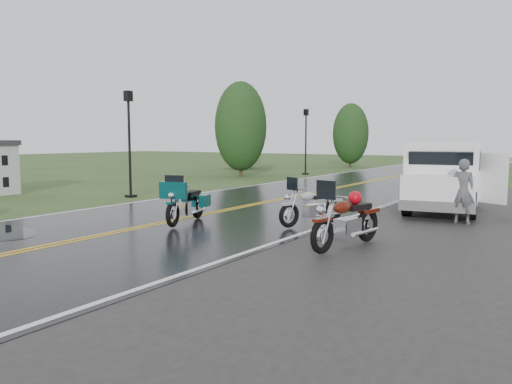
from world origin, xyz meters
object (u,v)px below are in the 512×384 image
van_white (408,179)px  person_at_van (463,192)px  lamp_post_far_left (306,142)px  motorcycle_silver (289,205)px  lamp_post_near_left (129,144)px  motorcycle_red (322,221)px  motorcycle_teal (172,204)px

van_white → person_at_van: van_white is taller
person_at_van → lamp_post_far_left: lamp_post_far_left is taller
motorcycle_silver → van_white: 4.21m
van_white → lamp_post_near_left: 10.49m
van_white → person_at_van: (1.60, -0.60, -0.25)m
van_white → lamp_post_far_left: size_ratio=1.35×
motorcycle_silver → lamp_post_near_left: lamp_post_near_left is taller
motorcycle_red → lamp_post_far_left: (-10.55, 19.76, 1.39)m
motorcycle_teal → motorcycle_silver: 2.88m
motorcycle_teal → lamp_post_far_left: (-6.19, 19.15, 1.43)m
van_white → motorcycle_silver: bearing=-125.0°
motorcycle_red → motorcycle_teal: (-4.36, 0.61, -0.04)m
person_at_van → lamp_post_near_left: (-12.01, -0.35, 1.20)m
motorcycle_silver → van_white: van_white is taller
person_at_van → lamp_post_far_left: 18.88m
motorcycle_red → lamp_post_near_left: bearing=164.0°
motorcycle_teal → van_white: size_ratio=0.39×
lamp_post_far_left → person_at_van: bearing=-50.2°
lamp_post_near_left → van_white: bearing=5.2°
person_at_van → motorcycle_silver: bearing=46.5°
motorcycle_silver → van_white: bearing=84.0°
motorcycle_silver → lamp_post_far_left: (-8.63, 17.62, 1.47)m
lamp_post_near_left → motorcycle_teal: bearing=-35.2°
motorcycle_red → lamp_post_far_left: lamp_post_far_left is taller
van_white → lamp_post_near_left: bearing=176.2°
person_at_van → lamp_post_far_left: bearing=-46.2°
motorcycle_red → person_at_van: 5.51m
lamp_post_near_left → lamp_post_far_left: bearing=90.2°
motorcycle_red → motorcycle_silver: motorcycle_red is taller
motorcycle_silver → motorcycle_red: bearing=-28.2°
motorcycle_red → motorcycle_silver: size_ratio=1.12×
van_white → lamp_post_far_left: bearing=118.0°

